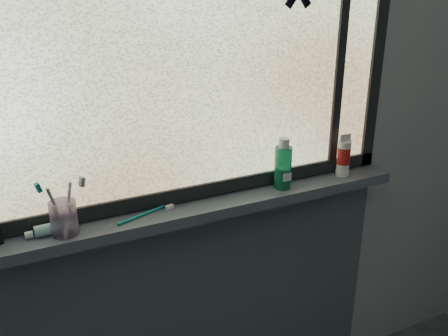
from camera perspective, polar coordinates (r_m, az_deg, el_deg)
wall_back at (r=1.72m, az=-4.20°, el=3.71°), size 3.00×0.01×2.50m
windowsill at (r=1.75m, az=-3.06°, el=-4.80°), size 1.62×0.14×0.04m
sill_apron at (r=2.07m, az=-3.42°, el=-16.86°), size 1.62×0.02×0.98m
window_pane at (r=1.63m, az=-4.17°, el=12.88°), size 1.50×0.01×1.00m
frame_bottom at (r=1.76m, az=-3.70°, el=-2.72°), size 1.60×0.03×0.05m
frame_right at (r=2.04m, az=17.18°, el=13.82°), size 0.05×0.03×1.10m
frame_mullion at (r=1.93m, az=13.19°, el=13.78°), size 0.03×0.03×1.00m
toothpaste_tube at (r=1.63m, az=-18.99°, el=-6.54°), size 0.21×0.05×0.04m
toothbrush_cup at (r=1.61m, az=-17.85°, el=-5.47°), size 0.10×0.10×0.11m
toothbrush_lying at (r=1.68m, az=-9.44°, el=-5.26°), size 0.22×0.09×0.02m
mouthwash_bottle at (r=1.85m, az=6.77°, el=0.54°), size 0.08×0.08×0.16m
cream_tube at (r=2.00m, az=13.54°, el=1.59°), size 0.05×0.05×0.12m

